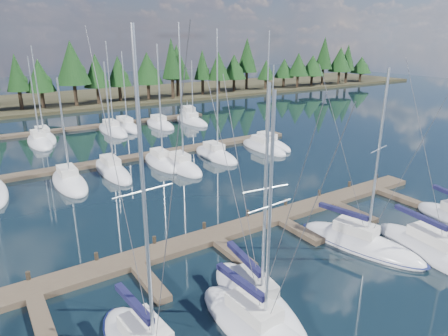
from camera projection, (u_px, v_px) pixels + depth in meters
ground at (147, 189)px, 38.61m from camera, size 260.00×260.00×0.00m
far_shore at (39, 103)px, 86.28m from camera, size 220.00×30.00×0.60m
main_dock at (216, 240)px, 28.49m from camera, size 44.00×6.13×0.90m
back_docks at (91, 143)px, 54.14m from camera, size 50.00×21.80×0.40m
front_sailboat_2 at (258, 329)px, 19.69m from camera, size 3.34×8.86×12.85m
front_sailboat_3 at (257, 303)px, 21.63m from camera, size 3.89×9.18×12.91m
front_sailboat_4 at (360, 243)px, 27.88m from camera, size 4.91×9.65×13.07m
front_sailboat_5 at (437, 253)px, 26.56m from camera, size 3.86×10.08×13.54m
back_sailboat_rows at (102, 150)px, 50.77m from camera, size 43.57×32.51×16.14m
motor_yacht_right at (189, 118)px, 69.38m from camera, size 4.65×8.71×4.14m
tree_line at (42, 72)px, 76.20m from camera, size 185.11×11.98×14.24m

